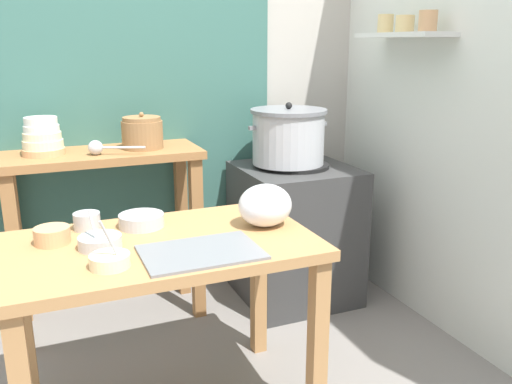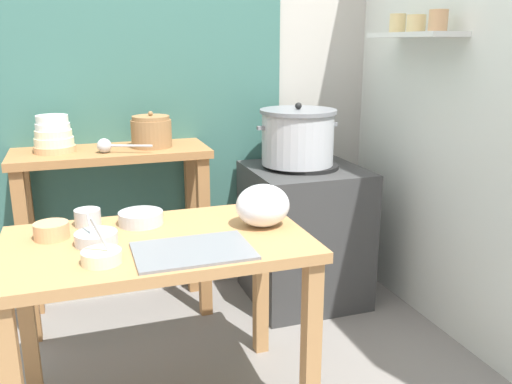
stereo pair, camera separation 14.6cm
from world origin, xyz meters
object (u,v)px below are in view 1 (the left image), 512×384
object	(u,v)px
stove_block	(295,232)
ladle	(98,148)
clay_pot	(142,133)
prep_bowl_2	(141,220)
steamer_pot	(288,136)
prep_bowl_1	(52,235)
bowl_stack_enamel	(42,138)
prep_bowl_3	(110,260)
prep_bowl_0	(100,241)
prep_table	(163,269)
back_shelf_table	(105,195)
serving_tray	(201,252)
plastic_bag	(265,205)
prep_bowl_4	(87,220)

from	to	relation	value
stove_block	ladle	world-z (taller)	ladle
clay_pot	prep_bowl_2	distance (m)	0.73
steamer_pot	prep_bowl_1	bearing A→B (deg)	-153.07
bowl_stack_enamel	prep_bowl_3	world-z (taller)	bowl_stack_enamel
prep_bowl_0	prep_bowl_3	size ratio (longest dim) A/B	0.90
prep_bowl_1	prep_bowl_2	size ratio (longest dim) A/B	0.72
prep_table	bowl_stack_enamel	bearing A→B (deg)	111.72
ladle	prep_bowl_2	size ratio (longest dim) A/B	1.47
prep_bowl_3	bowl_stack_enamel	bearing A→B (deg)	97.93
clay_pot	prep_bowl_3	size ratio (longest dim) A/B	1.21
steamer_pot	prep_bowl_3	size ratio (longest dim) A/B	2.72
back_shelf_table	serving_tray	distance (m)	1.05
serving_tray	prep_bowl_0	world-z (taller)	prep_bowl_0
clay_pot	ladle	distance (m)	0.25
clay_pot	plastic_bag	bearing A→B (deg)	-70.76
prep_bowl_2	prep_bowl_4	xyz separation A→B (m)	(-0.20, 0.05, 0.01)
plastic_bag	prep_bowl_1	xyz separation A→B (m)	(-0.78, 0.11, -0.05)
back_shelf_table	serving_tray	size ratio (longest dim) A/B	2.40
prep_bowl_1	bowl_stack_enamel	bearing A→B (deg)	89.00
prep_bowl_0	prep_bowl_1	size ratio (longest dim) A/B	1.20
ladle	prep_table	bearing A→B (deg)	-81.71
prep_table	stove_block	world-z (taller)	stove_block
steamer_pot	bowl_stack_enamel	distance (m)	1.23
prep_bowl_0	prep_bowl_3	bearing A→B (deg)	-87.51
serving_tray	prep_bowl_0	xyz separation A→B (m)	(-0.31, 0.19, 0.02)
serving_tray	prep_bowl_0	size ratio (longest dim) A/B	2.67
prep_bowl_2	steamer_pot	bearing A→B (deg)	31.98
clay_pot	serving_tray	distance (m)	1.07
stove_block	prep_bowl_4	world-z (taller)	prep_bowl_4
ladle	prep_bowl_0	world-z (taller)	ladle
back_shelf_table	prep_bowl_3	distance (m)	1.04
serving_tray	bowl_stack_enamel	bearing A→B (deg)	113.05
clay_pot	ladle	xyz separation A→B (m)	(-0.23, -0.08, -0.04)
prep_bowl_2	prep_bowl_1	bearing A→B (deg)	-169.40
steamer_pot	clay_pot	distance (m)	0.77
prep_bowl_0	prep_bowl_1	distance (m)	0.19
clay_pot	back_shelf_table	bearing A→B (deg)	-180.00
back_shelf_table	clay_pot	size ratio (longest dim) A/B	4.72
back_shelf_table	stove_block	bearing A→B (deg)	-7.37
prep_table	back_shelf_table	distance (m)	0.87
stove_block	plastic_bag	size ratio (longest dim) A/B	3.68
serving_tray	ladle	bearing A→B (deg)	102.45
clay_pot	prep_bowl_1	distance (m)	0.91
back_shelf_table	clay_pot	xyz separation A→B (m)	(0.21, 0.00, 0.30)
back_shelf_table	stove_block	xyz separation A→B (m)	(1.01, -0.13, -0.30)
stove_block	back_shelf_table	bearing A→B (deg)	172.63
prep_table	prep_bowl_3	size ratio (longest dim) A/B	6.57
plastic_bag	stove_block	bearing A→B (deg)	55.34
ladle	serving_tray	size ratio (longest dim) A/B	0.64
prep_bowl_3	prep_bowl_2	bearing A→B (deg)	64.43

